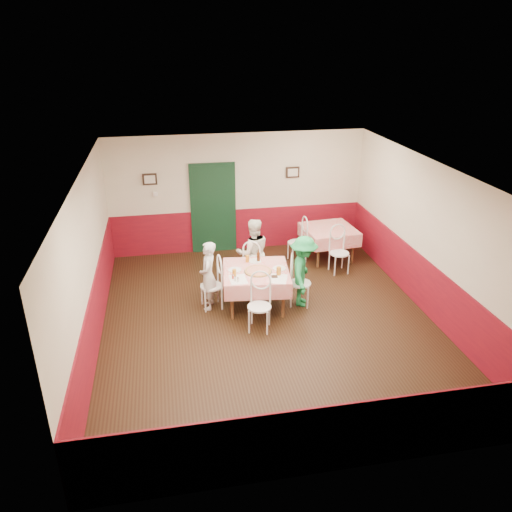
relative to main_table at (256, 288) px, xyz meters
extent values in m
plane|color=black|center=(0.11, -0.62, -0.38)|extent=(7.00, 7.00, 0.00)
plane|color=white|center=(0.11, -0.62, 2.42)|extent=(7.00, 7.00, 0.00)
cube|color=beige|center=(0.11, 2.88, 1.02)|extent=(6.00, 0.10, 2.80)
cube|color=beige|center=(0.11, -4.12, 1.02)|extent=(6.00, 0.10, 2.80)
cube|color=beige|center=(-2.89, -0.62, 1.02)|extent=(0.10, 7.00, 2.80)
cube|color=beige|center=(3.11, -0.62, 1.02)|extent=(0.10, 7.00, 2.80)
cube|color=maroon|center=(0.11, 2.86, 0.12)|extent=(6.00, 0.03, 1.00)
cube|color=maroon|center=(0.11, -4.11, 0.12)|extent=(6.00, 0.03, 1.00)
cube|color=maroon|center=(-2.87, -0.62, 0.12)|extent=(0.03, 7.00, 1.00)
cube|color=maroon|center=(3.10, -0.62, 0.12)|extent=(0.03, 7.00, 1.00)
cube|color=black|center=(-0.49, 2.83, 0.68)|extent=(0.96, 0.06, 2.10)
cube|color=black|center=(-1.89, 2.83, 1.48)|extent=(0.32, 0.03, 0.26)
cube|color=black|center=(1.41, 2.83, 1.48)|extent=(0.32, 0.03, 0.26)
cube|color=white|center=(-1.79, 2.83, 1.12)|extent=(0.10, 0.03, 0.10)
cube|color=red|center=(0.00, 0.00, 0.00)|extent=(1.35, 1.35, 0.77)
cube|color=red|center=(2.07, 1.88, 0.00)|extent=(1.21, 1.21, 0.77)
cylinder|color=#B74723|center=(0.02, -0.07, 0.40)|extent=(0.55, 0.55, 0.03)
cylinder|color=white|center=(-0.40, 0.07, 0.39)|extent=(0.28, 0.28, 0.01)
cylinder|color=white|center=(0.44, -0.02, 0.39)|extent=(0.28, 0.28, 0.01)
cylinder|color=white|center=(0.05, 0.39, 0.39)|extent=(0.28, 0.28, 0.01)
cylinder|color=#BF7219|center=(-0.44, -0.18, 0.45)|extent=(0.08, 0.08, 0.13)
cylinder|color=#BF7219|center=(0.37, -0.27, 0.46)|extent=(0.09, 0.09, 0.15)
cylinder|color=#BF7219|center=(-0.10, 0.40, 0.45)|extent=(0.08, 0.08, 0.14)
cylinder|color=#381C0A|center=(0.12, 0.37, 0.50)|extent=(0.07, 0.07, 0.23)
cylinder|color=silver|center=(-0.45, -0.38, 0.43)|extent=(0.04, 0.04, 0.09)
cylinder|color=silver|center=(-0.41, -0.43, 0.43)|extent=(0.04, 0.04, 0.09)
cylinder|color=#B23319|center=(-0.48, -0.29, 0.43)|extent=(0.04, 0.04, 0.09)
cube|color=white|center=(-0.39, -0.33, 0.39)|extent=(0.31, 0.41, 0.00)
cube|color=white|center=(0.34, -0.44, 0.39)|extent=(0.41, 0.48, 0.00)
cube|color=black|center=(0.28, -0.35, 0.40)|extent=(0.12, 0.10, 0.02)
imported|color=gray|center=(-0.89, 0.11, 0.30)|extent=(0.42, 0.55, 1.34)
imported|color=gray|center=(0.11, 0.89, 0.35)|extent=(0.73, 0.58, 1.45)
imported|color=gray|center=(0.89, -0.11, 0.33)|extent=(0.78, 1.02, 1.40)
camera|label=1|loc=(-1.57, -8.31, 4.45)|focal=35.00mm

